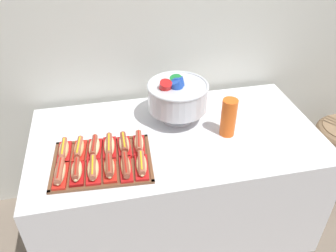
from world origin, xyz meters
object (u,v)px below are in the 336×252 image
object	(u,v)px
hot_dog_8	(94,147)
punch_bowl	(177,96)
serving_tray	(102,162)
hot_dog_9	(109,146)
hot_dog_3	(109,167)
hot_dog_6	(64,150)
hot_dog_5	(142,165)
hot_dog_0	(60,173)
hot_dog_2	(93,169)
hot_dog_7	(79,149)
hot_dog_1	(77,171)
buffet_table	(175,181)
hot_dog_4	(126,167)
cup_stack	(229,117)
hot_dog_10	(124,144)
hot_dog_11	(139,143)

from	to	relation	value
hot_dog_8	punch_bowl	distance (m)	0.53
serving_tray	hot_dog_9	distance (m)	0.09
hot_dog_3	hot_dog_6	size ratio (longest dim) A/B	0.96
hot_dog_5	hot_dog_3	bearing A→B (deg)	176.21
hot_dog_0	hot_dog_2	size ratio (longest dim) A/B	1.08
hot_dog_7	hot_dog_0	bearing A→B (deg)	-118.23
hot_dog_3	hot_dog_5	world-z (taller)	hot_dog_3
hot_dog_3	hot_dog_7	distance (m)	0.22
hot_dog_7	punch_bowl	size ratio (longest dim) A/B	0.49
hot_dog_1	punch_bowl	distance (m)	0.68
hot_dog_2	hot_dog_6	size ratio (longest dim) A/B	1.01
hot_dog_0	hot_dog_8	size ratio (longest dim) A/B	1.06
hot_dog_6	hot_dog_9	world-z (taller)	same
buffet_table	hot_dog_5	size ratio (longest dim) A/B	8.71
hot_dog_4	hot_dog_2	bearing A→B (deg)	176.21
hot_dog_9	punch_bowl	distance (m)	0.47
hot_dog_0	cup_stack	xyz separation A→B (m)	(0.87, 0.17, 0.07)
hot_dog_3	hot_dog_6	xyz separation A→B (m)	(-0.21, 0.18, -0.00)
hot_dog_2	hot_dog_5	world-z (taller)	hot_dog_2
hot_dog_0	punch_bowl	distance (m)	0.74
serving_tray	hot_dog_5	distance (m)	0.21
hot_dog_4	hot_dog_9	bearing A→B (deg)	110.65
hot_dog_0	hot_dog_3	size ratio (longest dim) A/B	1.13
punch_bowl	hot_dog_3	bearing A→B (deg)	-137.85
hot_dog_1	hot_dog_10	size ratio (longest dim) A/B	0.96
hot_dog_1	hot_dog_4	bearing A→B (deg)	-3.79
hot_dog_6	hot_dog_7	distance (m)	0.08
hot_dog_0	hot_dog_8	distance (m)	0.22
hot_dog_4	cup_stack	distance (m)	0.61
buffet_table	cup_stack	bearing A→B (deg)	-11.25
hot_dog_9	hot_dog_1	bearing A→B (deg)	-136.06
hot_dog_0	cup_stack	world-z (taller)	cup_stack
hot_dog_2	hot_dog_10	size ratio (longest dim) A/B	1.03
hot_dog_4	hot_dog_7	size ratio (longest dim) A/B	1.08
hot_dog_4	cup_stack	world-z (taller)	cup_stack
buffet_table	hot_dog_3	distance (m)	0.59
hot_dog_2	cup_stack	bearing A→B (deg)	13.84
hot_dog_10	hot_dog_5	bearing A→B (deg)	-69.35
hot_dog_2	hot_dog_9	size ratio (longest dim) A/B	0.93
hot_dog_4	hot_dog_6	world-z (taller)	same
hot_dog_6	hot_dog_7	bearing A→B (deg)	-3.79
serving_tray	hot_dog_9	bearing A→B (deg)	61.77
hot_dog_10	hot_dog_9	bearing A→B (deg)	176.21
hot_dog_2	hot_dog_7	xyz separation A→B (m)	(-0.06, 0.17, -0.00)
serving_tray	hot_dog_7	distance (m)	0.14
hot_dog_8	hot_dog_11	bearing A→B (deg)	-3.79
hot_dog_1	hot_dog_11	distance (m)	0.34
hot_dog_1	hot_dog_7	distance (m)	0.17
hot_dog_7	hot_dog_10	size ratio (longest dim) A/B	1.02
hot_dog_7	hot_dog_3	bearing A→B (deg)	-51.52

